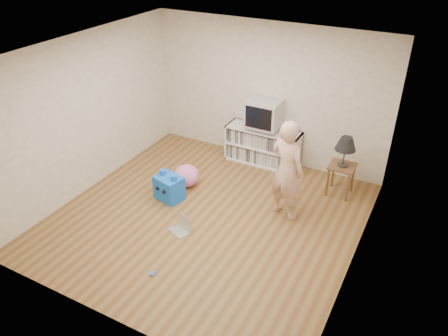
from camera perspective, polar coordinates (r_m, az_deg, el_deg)
ground at (r=6.92m, az=-2.19°, el=-6.46°), size 4.50×4.50×0.00m
walls at (r=6.23m, az=-2.42°, el=3.15°), size 4.52×4.52×2.60m
ceiling at (r=5.75m, az=-2.71°, el=14.73°), size 4.50×4.50×0.01m
media_unit at (r=8.27m, az=5.11°, el=2.92°), size 1.40×0.45×0.70m
dvd_deck at (r=8.09m, az=5.19°, el=5.29°), size 0.45×0.35×0.07m
crt_tv at (r=7.97m, az=5.28°, el=7.14°), size 0.60×0.53×0.50m
side_table at (r=7.52m, az=15.09°, el=-0.55°), size 0.42×0.42×0.55m
table_lamp at (r=7.27m, az=15.64°, el=3.00°), size 0.34×0.34×0.52m
person at (r=6.61m, az=8.24°, el=-0.30°), size 0.68×0.55×1.62m
laptop at (r=6.66m, az=-5.51°, el=-7.68°), size 0.38×0.35×0.22m
playing_cards at (r=6.04m, az=-9.30°, el=-13.43°), size 0.08×0.10×0.02m
plush_blue at (r=7.29m, az=-7.18°, el=-2.55°), size 0.50×0.44×0.50m
plush_pink at (r=7.62m, az=-4.95°, el=-1.00°), size 0.59×0.59×0.38m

